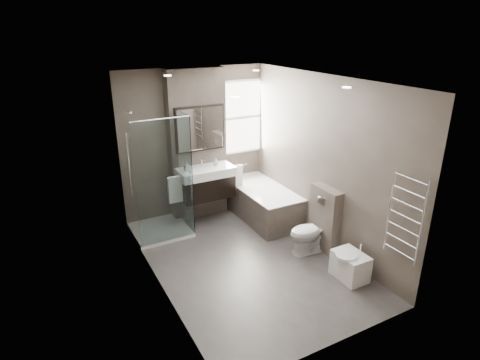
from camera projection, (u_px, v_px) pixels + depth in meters
room at (247, 178)px, 5.44m from camera, size 2.70×3.90×2.70m
vanity_pier at (197, 145)px, 6.89m from camera, size 1.00×0.25×2.60m
vanity at (206, 182)px, 6.81m from camera, size 0.95×0.47×0.66m
mirror_cabinet at (200, 129)px, 6.64m from camera, size 0.86×0.08×0.76m
towel_left at (175, 190)px, 6.55m from camera, size 0.24×0.06×0.44m
towel_right at (236, 178)px, 7.05m from camera, size 0.24×0.06×0.44m
shower_enclosure at (166, 206)px, 6.51m from camera, size 0.90×0.90×2.00m
bathtub at (262, 201)px, 7.10m from camera, size 0.75×1.60×0.57m
window at (240, 117)px, 7.24m from camera, size 0.98×0.06×1.33m
toilet at (311, 232)px, 6.01m from camera, size 0.70×0.44×0.68m
cistern_box at (325, 219)px, 6.05m from camera, size 0.19×0.55×1.00m
bidet at (350, 265)px, 5.42m from camera, size 0.40×0.47×0.49m
towel_radiator at (405, 217)px, 4.74m from camera, size 0.03×0.49×1.10m
soap_bottle_a at (187, 167)px, 6.52m from camera, size 0.08×0.08×0.17m
soap_bottle_b at (216, 162)px, 6.83m from camera, size 0.09×0.09×0.12m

